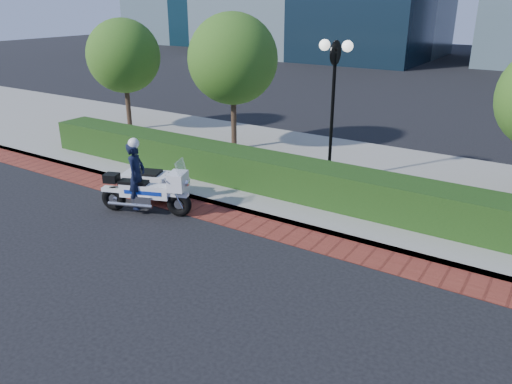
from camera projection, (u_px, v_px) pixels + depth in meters
The scene contains 8 objects.
ground at pixel (198, 241), 12.00m from camera, with size 120.00×120.00×0.00m, color black.
brick_strip at pixel (234, 219), 13.17m from camera, with size 60.00×1.00×0.01m, color maroon.
sidewalk at pixel (311, 170), 16.67m from camera, with size 60.00×8.00×0.15m, color gray.
hedge_main at pixel (275, 174), 14.58m from camera, with size 18.00×1.20×1.00m, color black.
lamppost at pixel (333, 90), 14.48m from camera, with size 1.02×0.70×4.21m.
tree_a at pixel (124, 56), 20.45m from camera, with size 3.00×3.00×4.58m.
tree_b at pixel (233, 59), 17.60m from camera, with size 3.20×3.20×4.89m.
police_motorcycle at pixel (147, 183), 13.64m from camera, with size 2.64×1.94×2.09m.
Camera 1 is at (7.00, -8.27, 5.46)m, focal length 35.00 mm.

